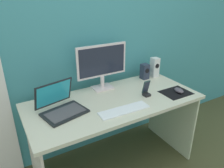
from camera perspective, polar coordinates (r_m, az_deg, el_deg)
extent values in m
plane|color=#444629|center=(2.22, 0.52, -20.47)|extent=(8.00, 8.00, 0.00)
cube|color=teal|center=(1.99, -5.73, 14.94)|extent=(6.00, 0.04, 2.50)
cube|color=beige|center=(1.81, 0.60, -4.50)|extent=(1.44, 0.66, 0.03)
cube|color=beige|center=(1.83, -19.15, -19.23)|extent=(0.02, 0.62, 0.68)
cube|color=beige|center=(2.36, 15.03, -8.01)|extent=(0.02, 0.62, 0.68)
cube|color=silver|center=(2.00, -2.52, -0.93)|extent=(0.18, 0.14, 0.01)
cylinder|color=silver|center=(1.98, -2.55, 0.66)|extent=(0.04, 0.04, 0.11)
cube|color=silver|center=(1.91, -2.66, 6.13)|extent=(0.47, 0.02, 0.29)
cube|color=#1E2333|center=(1.90, -2.52, 6.05)|extent=(0.44, 0.00, 0.25)
cube|color=silver|center=(2.28, 11.12, 4.35)|extent=(0.07, 0.07, 0.20)
cylinder|color=black|center=(2.24, 11.81, 4.62)|extent=(0.05, 0.00, 0.05)
cube|color=#283144|center=(2.21, 8.59, 3.28)|extent=(0.07, 0.07, 0.15)
cylinder|color=black|center=(2.18, 9.24, 3.42)|extent=(0.05, 0.00, 0.05)
cube|color=black|center=(1.64, -12.32, -7.39)|extent=(0.35, 0.28, 0.02)
cube|color=#47474C|center=(1.63, -12.15, -7.25)|extent=(0.30, 0.22, 0.00)
cube|color=black|center=(1.70, -15.09, -2.42)|extent=(0.31, 0.13, 0.20)
cube|color=#26A5BF|center=(1.69, -15.02, -2.43)|extent=(0.28, 0.12, 0.17)
cube|color=white|center=(1.65, 3.23, -6.82)|extent=(0.40, 0.12, 0.01)
cube|color=black|center=(2.00, 16.41, -2.16)|extent=(0.25, 0.20, 0.00)
ellipsoid|color=#534C59|center=(2.00, 17.15, -1.61)|extent=(0.07, 0.11, 0.04)
cube|color=black|center=(1.88, 9.06, -2.79)|extent=(0.06, 0.05, 0.02)
cube|color=#28403E|center=(1.86, 8.91, -0.74)|extent=(0.06, 0.04, 0.12)
cube|color=#1E2333|center=(1.86, 9.01, -0.76)|extent=(0.05, 0.03, 0.10)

